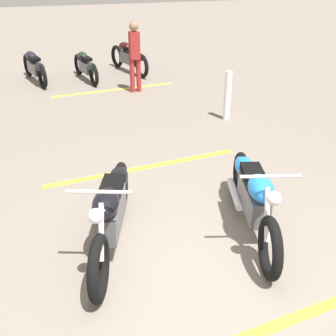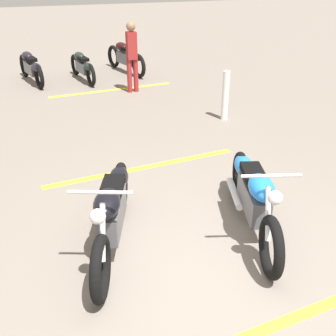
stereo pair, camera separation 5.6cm
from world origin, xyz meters
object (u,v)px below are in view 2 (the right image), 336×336
at_px(motorcycle_dark_foreground, 112,210).
at_px(bollard_post, 225,96).
at_px(motorcycle_row_far_left, 126,57).
at_px(motorcycle_row_left, 83,66).
at_px(motorcycle_bright_foreground, 253,195).
at_px(bystander_near_row, 132,54).
at_px(motorcycle_row_center, 31,67).

xyz_separation_m(motorcycle_dark_foreground, bollard_post, (3.38, -3.10, 0.04)).
xyz_separation_m(motorcycle_dark_foreground, motorcycle_row_far_left, (7.91, -2.17, -0.01)).
xyz_separation_m(motorcycle_row_far_left, motorcycle_row_left, (-0.49, 1.34, -0.05)).
distance_m(motorcycle_bright_foreground, bollard_post, 3.89).
bearing_deg(motorcycle_row_far_left, motorcycle_row_left, 95.83).
height_order(motorcycle_bright_foreground, motorcycle_dark_foreground, same).
height_order(motorcycle_bright_foreground, bystander_near_row, bystander_near_row).
distance_m(motorcycle_row_left, motorcycle_row_center, 1.35).
relative_size(motorcycle_bright_foreground, motorcycle_row_center, 1.05).
relative_size(motorcycle_row_center, bystander_near_row, 1.22).
bearing_deg(motorcycle_row_center, motorcycle_dark_foreground, 171.35).
bearing_deg(bollard_post, motorcycle_row_center, 40.11).
xyz_separation_m(motorcycle_row_center, bollard_post, (-4.28, -3.61, 0.08)).
height_order(motorcycle_bright_foreground, motorcycle_row_center, motorcycle_bright_foreground).
relative_size(motorcycle_bright_foreground, bollard_post, 2.14).
height_order(motorcycle_row_center, bollard_post, bollard_post).
height_order(motorcycle_row_far_left, motorcycle_row_left, motorcycle_row_far_left).
bearing_deg(motorcycle_row_center, motorcycle_bright_foreground, -177.05).
bearing_deg(motorcycle_dark_foreground, motorcycle_row_center, -155.62).
bearing_deg(motorcycle_row_center, bystander_near_row, -138.62).
height_order(motorcycle_bright_foreground, motorcycle_row_left, motorcycle_bright_foreground).
bearing_deg(motorcycle_dark_foreground, bollard_post, 158.08).
bearing_deg(motorcycle_bright_foreground, motorcycle_row_center, -147.71).
xyz_separation_m(motorcycle_bright_foreground, bystander_near_row, (6.19, -0.16, 0.48)).
xyz_separation_m(motorcycle_row_left, bystander_near_row, (-1.47, -1.01, 0.54)).
height_order(motorcycle_row_far_left, motorcycle_row_center, motorcycle_row_far_left).
height_order(motorcycle_dark_foreground, motorcycle_row_far_left, motorcycle_dark_foreground).
distance_m(motorcycle_row_center, bollard_post, 5.60).
bearing_deg(motorcycle_row_left, motorcycle_row_far_left, -79.16).
distance_m(motorcycle_row_left, bollard_post, 4.64).
bearing_deg(motorcycle_row_far_left, motorcycle_bright_foreground, 162.30).
relative_size(motorcycle_bright_foreground, motorcycle_dark_foreground, 1.02).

